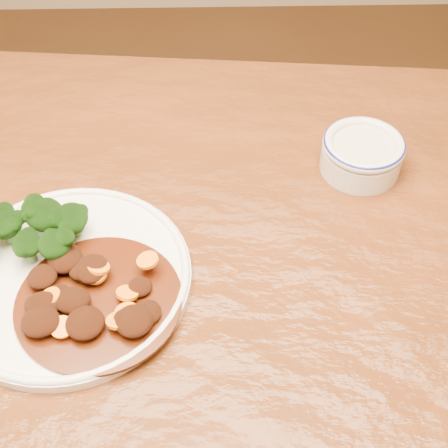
{
  "coord_description": "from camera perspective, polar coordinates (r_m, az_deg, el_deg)",
  "views": [
    {
      "loc": [
        0.06,
        -0.51,
        1.37
      ],
      "look_at": [
        0.08,
        0.04,
        0.77
      ],
      "focal_mm": 50.0,
      "sensor_mm": 36.0,
      "label": 1
    }
  ],
  "objects": [
    {
      "name": "mince_stew",
      "position": [
        0.75,
        -12.22,
        -6.8
      ],
      "size": [
        0.2,
        0.2,
        0.03
      ],
      "color": "#471A07",
      "rests_on": "dinner_plate"
    },
    {
      "name": "broccoli_florets",
      "position": [
        0.81,
        -17.58,
        -0.58
      ],
      "size": [
        0.15,
        0.1,
        0.05
      ],
      "color": "#5F8D49",
      "rests_on": "dinner_plate"
    },
    {
      "name": "dip_bowl",
      "position": [
        0.92,
        12.51,
        6.36
      ],
      "size": [
        0.12,
        0.12,
        0.05
      ],
      "rotation": [
        0.0,
        0.0,
        -0.12
      ],
      "color": "beige",
      "rests_on": "dining_table"
    },
    {
      "name": "dinner_plate",
      "position": [
        0.79,
        -13.99,
        -4.7
      ],
      "size": [
        0.3,
        0.3,
        0.02
      ],
      "rotation": [
        0.0,
        0.0,
        0.0
      ],
      "color": "white",
      "rests_on": "dining_table"
    },
    {
      "name": "dining_table",
      "position": [
        0.87,
        -5.0,
        -6.21
      ],
      "size": [
        1.58,
        1.04,
        0.75
      ],
      "rotation": [
        0.0,
        0.0,
        -0.1
      ],
      "color": "#5F2A10",
      "rests_on": "ground"
    }
  ]
}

